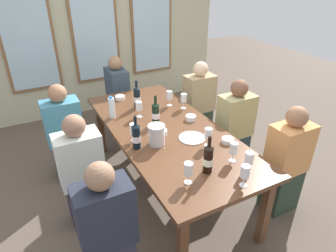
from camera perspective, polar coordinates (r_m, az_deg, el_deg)
name	(u,v)px	position (r m, az deg, el deg)	size (l,w,h in m)	color
ground_plane	(166,187)	(3.32, -0.33, -11.74)	(12.00, 12.00, 0.00)	brown
back_wall_with_windows	(93,19)	(4.82, -14.36, 19.45)	(4.20, 0.10, 2.90)	#BDBA96
dining_table	(166,135)	(2.93, -0.37, -1.71)	(1.00, 2.23, 0.74)	brown
white_plate_0	(192,138)	(2.75, 4.68, -2.32)	(0.25, 0.25, 0.01)	white
metal_pitcher	(157,135)	(2.61, -2.24, -1.72)	(0.16, 0.16, 0.19)	silver
wine_bottle_0	(208,159)	(2.27, 7.81, -6.33)	(0.08, 0.08, 0.31)	black
wine_bottle_1	(156,113)	(2.95, -2.41, 2.47)	(0.08, 0.08, 0.30)	black
wine_bottle_2	(136,136)	(2.56, -6.19, -1.96)	(0.08, 0.08, 0.31)	black
wine_bottle_3	(137,97)	(3.32, -6.03, 5.58)	(0.08, 0.08, 0.31)	black
tasting_bowl_0	(191,118)	(3.06, 4.46, 1.60)	(0.11, 0.11, 0.05)	white
tasting_bowl_1	(228,140)	(2.72, 11.52, -2.75)	(0.11, 0.11, 0.04)	white
tasting_bowl_2	(120,98)	(3.59, -9.29, 5.47)	(0.12, 0.12, 0.05)	white
tasting_bowl_3	(161,132)	(2.79, -1.45, -1.23)	(0.13, 0.13, 0.05)	white
water_bottle	(112,108)	(3.12, -10.83, 3.52)	(0.06, 0.06, 0.24)	white
wine_glass_0	(188,170)	(2.15, 3.97, -8.44)	(0.07, 0.07, 0.17)	white
wine_glass_1	(208,134)	(2.60, 7.83, -1.60)	(0.07, 0.07, 0.17)	white
wine_glass_2	(134,129)	(2.66, -6.69, -0.68)	(0.07, 0.07, 0.17)	white
wine_glass_3	(234,149)	(2.43, 12.63, -4.37)	(0.07, 0.07, 0.17)	white
wine_glass_4	(184,98)	(3.28, 3.06, 5.39)	(0.07, 0.07, 0.17)	white
wine_glass_5	(169,96)	(3.34, 0.29, 5.91)	(0.07, 0.07, 0.17)	white
wine_glass_6	(245,172)	(2.19, 14.75, -8.63)	(0.07, 0.07, 0.17)	white
wine_glass_7	(139,107)	(3.09, -5.67, 3.73)	(0.07, 0.07, 0.17)	white
wine_glass_8	(249,159)	(2.34, 15.46, -6.18)	(0.07, 0.07, 0.17)	white
seated_person_0	(107,232)	(2.21, -11.66, -19.51)	(0.38, 0.24, 1.11)	#2F303F
seated_person_1	(286,163)	(2.99, 21.94, -6.72)	(0.38, 0.24, 1.11)	#29392C
seated_person_2	(65,135)	(3.41, -19.30, -1.64)	(0.38, 0.24, 1.11)	#2D2F30
seated_person_3	(199,105)	(3.95, 5.98, 4.16)	(0.38, 0.24, 1.11)	#29372B
seated_person_4	(82,174)	(2.75, -16.29, -8.92)	(0.38, 0.24, 1.11)	#312134
seated_person_5	(234,129)	(3.43, 12.77, -0.49)	(0.38, 0.24, 1.11)	#25353E
seated_person_6	(118,97)	(4.22, -9.63, 5.56)	(0.24, 0.38, 1.11)	#2D2630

